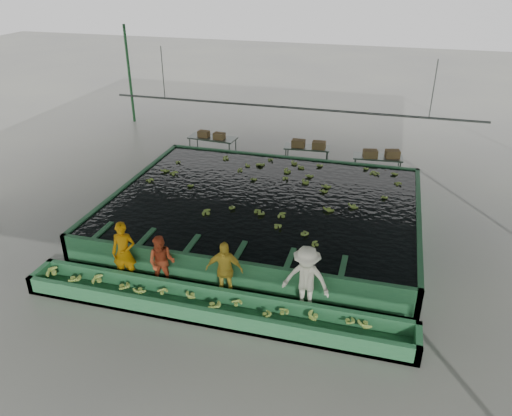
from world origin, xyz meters
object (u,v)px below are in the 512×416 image
(packing_table_mid, at_px, (307,156))
(packing_table_right, at_px, (377,167))
(packing_table_left, at_px, (213,147))
(box_stack_left, at_px, (212,138))
(worker_b, at_px, (162,262))
(box_stack_right, at_px, (381,157))
(worker_c, at_px, (224,270))
(sorting_trough, at_px, (212,307))
(worker_a, at_px, (124,252))
(flotation_tank, at_px, (264,210))
(box_stack_mid, at_px, (308,148))
(worker_d, at_px, (306,280))

(packing_table_mid, bearing_deg, packing_table_right, -7.72)
(packing_table_left, relative_size, box_stack_left, 1.71)
(worker_b, xyz_separation_m, box_stack_right, (5.22, 9.14, 0.12))
(worker_b, bearing_deg, worker_c, -9.52)
(sorting_trough, xyz_separation_m, packing_table_mid, (0.47, 10.43, 0.18))
(worker_c, relative_size, packing_table_left, 0.79)
(worker_a, height_order, packing_table_left, worker_a)
(packing_table_left, height_order, box_stack_left, box_stack_left)
(flotation_tank, distance_m, worker_b, 4.63)
(worker_b, height_order, box_stack_mid, worker_b)
(worker_d, relative_size, packing_table_right, 0.96)
(sorting_trough, height_order, packing_table_mid, packing_table_mid)
(box_stack_left, bearing_deg, worker_b, -77.83)
(box_stack_left, bearing_deg, packing_table_left, 82.89)
(worker_a, xyz_separation_m, packing_table_right, (6.20, 9.23, -0.45))
(sorting_trough, bearing_deg, box_stack_mid, 86.98)
(worker_c, height_order, packing_table_mid, worker_c)
(worker_c, distance_m, box_stack_right, 9.77)
(packing_table_right, xyz_separation_m, box_stack_mid, (-2.87, 0.30, 0.42))
(flotation_tank, xyz_separation_m, worker_d, (2.20, -4.30, 0.47))
(packing_table_right, bearing_deg, box_stack_right, -37.32)
(worker_b, relative_size, packing_table_left, 0.73)
(box_stack_mid, distance_m, box_stack_right, 3.01)
(box_stack_left, bearing_deg, flotation_tank, -53.96)
(worker_b, relative_size, worker_d, 0.83)
(box_stack_left, bearing_deg, packing_table_mid, 3.10)
(packing_table_left, distance_m, box_stack_right, 7.26)
(packing_table_right, bearing_deg, box_stack_mid, 173.95)
(packing_table_mid, bearing_deg, packing_table_left, -178.17)
(worker_d, xyz_separation_m, box_stack_right, (1.34, 9.14, -0.04))
(packing_table_left, relative_size, box_stack_mid, 1.49)
(flotation_tank, distance_m, sorting_trough, 5.10)
(flotation_tank, height_order, packing_table_left, packing_table_left)
(packing_table_mid, bearing_deg, worker_a, -108.70)
(packing_table_mid, xyz_separation_m, box_stack_right, (3.06, -0.49, 0.45))
(sorting_trough, xyz_separation_m, packing_table_right, (3.41, 10.03, 0.19))
(worker_d, xyz_separation_m, box_stack_mid, (-1.65, 9.54, -0.06))
(packing_table_mid, bearing_deg, sorting_trough, -92.61)
(worker_a, height_order, box_stack_mid, worker_a)
(worker_a, distance_m, packing_table_mid, 10.18)
(packing_table_mid, bearing_deg, box_stack_left, -176.90)
(worker_b, bearing_deg, packing_table_mid, 67.83)
(sorting_trough, bearing_deg, worker_a, 163.98)
(flotation_tank, distance_m, box_stack_left, 6.33)
(worker_a, relative_size, box_stack_right, 1.25)
(flotation_tank, height_order, worker_a, worker_a)
(packing_table_mid, height_order, box_stack_mid, box_stack_mid)
(packing_table_left, bearing_deg, sorting_trough, -70.22)
(worker_a, bearing_deg, box_stack_left, 82.16)
(worker_a, xyz_separation_m, worker_d, (4.98, 0.00, 0.04))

